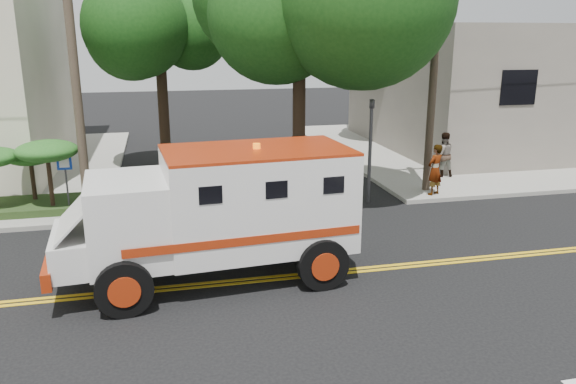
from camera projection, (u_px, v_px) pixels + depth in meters
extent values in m
plane|color=black|center=(304.00, 276.00, 13.68)|extent=(100.00, 100.00, 0.00)
cube|color=gray|center=(489.00, 147.00, 29.26)|extent=(17.00, 17.00, 0.15)
cube|color=slate|center=(515.00, 86.00, 29.24)|extent=(14.00, 12.00, 6.00)
cylinder|color=#382D23|center=(75.00, 75.00, 16.90)|extent=(0.28, 0.28, 9.00)
cylinder|color=#382D23|center=(434.00, 70.00, 19.67)|extent=(0.28, 0.28, 9.00)
cylinder|color=black|center=(299.00, 101.00, 19.18)|extent=(0.44, 0.44, 7.00)
cylinder|color=black|center=(163.00, 106.00, 23.55)|extent=(0.44, 0.44, 5.60)
sphere|color=#133E10|center=(159.00, 37.00, 22.80)|extent=(3.92, 3.92, 3.92)
sphere|color=#133E10|center=(180.00, 26.00, 22.35)|extent=(3.36, 3.36, 3.36)
cylinder|color=black|center=(383.00, 88.00, 29.75)|extent=(0.44, 0.44, 5.95)
sphere|color=#133E10|center=(386.00, 30.00, 28.96)|extent=(4.20, 4.20, 4.20)
sphere|color=#133E10|center=(407.00, 21.00, 28.47)|extent=(3.60, 3.60, 3.60)
cylinder|color=#3F3F42|center=(370.00, 152.00, 19.28)|extent=(0.12, 0.12, 3.60)
imported|color=#3F3F42|center=(372.00, 113.00, 18.92)|extent=(0.15, 0.18, 0.90)
cylinder|color=#3F3F42|center=(67.00, 187.00, 17.89)|extent=(0.06, 0.06, 2.00)
cube|color=#0C33A5|center=(64.00, 163.00, 17.62)|extent=(0.45, 0.03, 0.45)
cube|color=#1E3314|center=(30.00, 206.00, 18.37)|extent=(3.20, 2.00, 0.24)
cylinder|color=black|center=(33.00, 179.00, 18.55)|extent=(0.14, 0.14, 1.36)
ellipsoid|color=#1C5419|center=(30.00, 157.00, 18.35)|extent=(1.55, 1.55, 0.54)
cylinder|color=black|center=(50.00, 180.00, 17.82)|extent=(0.14, 0.14, 1.68)
ellipsoid|color=#1C5419|center=(47.00, 151.00, 17.56)|extent=(1.91, 1.91, 0.66)
cube|color=silver|center=(257.00, 199.00, 13.27)|extent=(4.45, 2.84, 2.30)
cube|color=silver|center=(129.00, 220.00, 12.48)|extent=(1.93, 2.54, 1.86)
cube|color=black|center=(86.00, 202.00, 12.10)|extent=(0.21, 1.86, 0.77)
cube|color=silver|center=(77.00, 248.00, 12.30)|extent=(1.15, 2.26, 0.77)
cube|color=maroon|center=(51.00, 263.00, 12.21)|extent=(0.38, 2.36, 0.38)
cube|color=maroon|center=(257.00, 150.00, 12.96)|extent=(4.45, 2.84, 0.07)
cylinder|color=black|center=(124.00, 289.00, 11.58)|extent=(1.23, 0.44, 1.20)
cylinder|color=black|center=(121.00, 248.00, 13.84)|extent=(1.23, 0.44, 1.20)
cylinder|color=black|center=(322.00, 264.00, 12.84)|extent=(1.23, 0.44, 1.20)
cylinder|color=black|center=(290.00, 230.00, 15.10)|extent=(1.23, 0.44, 1.20)
imported|color=gray|center=(435.00, 170.00, 19.92)|extent=(0.79, 0.69, 1.83)
imported|color=gray|center=(443.00, 155.00, 22.56)|extent=(0.93, 0.75, 1.80)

